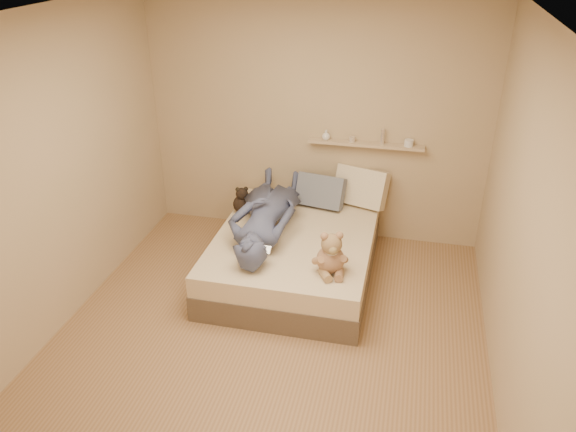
% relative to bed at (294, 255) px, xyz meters
% --- Properties ---
extents(room, '(3.80, 3.80, 3.80)m').
position_rel_bed_xyz_m(room, '(0.00, -0.93, 1.08)').
color(room, '#94714C').
rests_on(room, ground).
extents(bed, '(1.50, 1.90, 0.45)m').
position_rel_bed_xyz_m(bed, '(0.00, 0.00, 0.00)').
color(bed, brown).
rests_on(bed, floor).
extents(game_console, '(0.18, 0.08, 0.06)m').
position_rel_bed_xyz_m(game_console, '(-0.17, -0.58, 0.38)').
color(game_console, '#A9AAB0').
rests_on(game_console, bed).
extents(teddy_bear, '(0.32, 0.33, 0.40)m').
position_rel_bed_xyz_m(teddy_bear, '(0.44, -0.57, 0.39)').
color(teddy_bear, '#A37859').
rests_on(teddy_bear, bed).
extents(dark_plush, '(0.19, 0.19, 0.29)m').
position_rel_bed_xyz_m(dark_plush, '(-0.63, 0.35, 0.35)').
color(dark_plush, black).
rests_on(dark_plush, bed).
extents(pillow_cream, '(0.61, 0.44, 0.43)m').
position_rel_bed_xyz_m(pillow_cream, '(0.54, 0.83, 0.43)').
color(pillow_cream, beige).
rests_on(pillow_cream, bed).
extents(pillow_grey, '(0.54, 0.35, 0.37)m').
position_rel_bed_xyz_m(pillow_grey, '(0.13, 0.69, 0.40)').
color(pillow_grey, slate).
rests_on(pillow_grey, bed).
extents(person, '(0.70, 1.69, 0.40)m').
position_rel_bed_xyz_m(person, '(-0.29, 0.03, 0.43)').
color(person, '#424868').
rests_on(person, bed).
extents(wall_shelf, '(1.20, 0.12, 0.03)m').
position_rel_bed_xyz_m(wall_shelf, '(0.55, 0.91, 0.88)').
color(wall_shelf, tan).
rests_on(wall_shelf, wall_back).
extents(shelf_bottles, '(0.95, 0.11, 0.16)m').
position_rel_bed_xyz_m(shelf_bottles, '(0.52, 0.91, 0.94)').
color(shelf_bottles, silver).
rests_on(shelf_bottles, wall_shelf).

